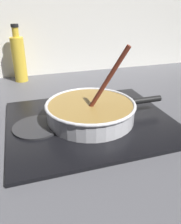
# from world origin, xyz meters

# --- Properties ---
(ground) EXTENTS (2.40, 1.60, 0.04)m
(ground) POSITION_xyz_m (0.00, 0.00, -0.02)
(ground) COLOR #4C4C51
(backsplash_wall) EXTENTS (2.40, 0.02, 0.55)m
(backsplash_wall) POSITION_xyz_m (0.00, 0.79, 0.28)
(backsplash_wall) COLOR silver
(backsplash_wall) RESTS_ON ground
(hob_plate) EXTENTS (0.56, 0.48, 0.01)m
(hob_plate) POSITION_xyz_m (0.08, 0.14, 0.01)
(hob_plate) COLOR black
(hob_plate) RESTS_ON ground
(burner_ring) EXTENTS (0.18, 0.18, 0.01)m
(burner_ring) POSITION_xyz_m (0.08, 0.14, 0.02)
(burner_ring) COLOR #592D0C
(burner_ring) RESTS_ON hob_plate
(spare_burner) EXTENTS (0.16, 0.16, 0.01)m
(spare_burner) POSITION_xyz_m (-0.11, 0.14, 0.01)
(spare_burner) COLOR #262628
(spare_burner) RESTS_ON hob_plate
(cooking_pan) EXTENTS (0.42, 0.31, 0.26)m
(cooking_pan) POSITION_xyz_m (0.08, 0.14, 0.05)
(cooking_pan) COLOR silver
(cooking_pan) RESTS_ON hob_plate
(sauce_bottle) EXTENTS (0.07, 0.07, 0.29)m
(sauce_bottle) POSITION_xyz_m (-0.13, 0.70, 0.12)
(sauce_bottle) COLOR gold
(sauce_bottle) RESTS_ON ground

